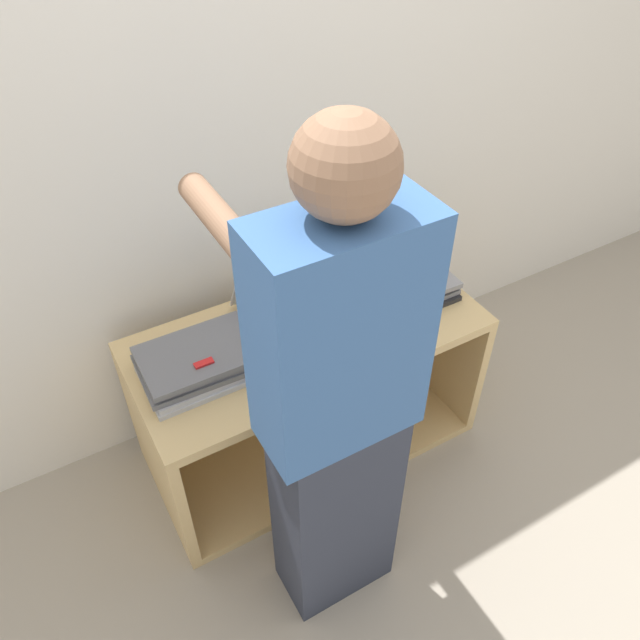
{
  "coord_description": "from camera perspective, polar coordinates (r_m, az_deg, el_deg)",
  "views": [
    {
      "loc": [
        -0.75,
        -1.11,
        2.05
      ],
      "look_at": [
        0.0,
        0.2,
        0.72
      ],
      "focal_mm": 35.0,
      "sensor_mm": 36.0,
      "label": 1
    }
  ],
  "objects": [
    {
      "name": "ground_plane",
      "position": [
        2.45,
        2.42,
        -15.46
      ],
      "size": [
        12.0,
        12.0,
        0.0
      ],
      "primitive_type": "plane",
      "color": "#9E9384"
    },
    {
      "name": "laptop_stack_right",
      "position": [
        2.29,
        7.38,
        2.93
      ],
      "size": [
        0.38,
        0.27,
        0.08
      ],
      "color": "#232326",
      "rests_on": "cart"
    },
    {
      "name": "laptop_open",
      "position": [
        2.16,
        -1.94,
        0.83
      ],
      "size": [
        0.36,
        0.37,
        0.24
      ],
      "color": "#B7B7BC",
      "rests_on": "cart"
    },
    {
      "name": "wall_back",
      "position": [
        2.12,
        -6.76,
        17.45
      ],
      "size": [
        8.0,
        0.05,
        2.4
      ],
      "color": "silver",
      "rests_on": "ground_plane"
    },
    {
      "name": "cart",
      "position": [
        2.4,
        -1.77,
        -5.47
      ],
      "size": [
        1.23,
        0.57,
        0.6
      ],
      "color": "tan",
      "rests_on": "ground_plane"
    },
    {
      "name": "person",
      "position": [
        1.61,
        1.51,
        -8.7
      ],
      "size": [
        0.4,
        0.53,
        1.62
      ],
      "color": "#2D3342",
      "rests_on": "ground_plane"
    },
    {
      "name": "laptop_stack_left",
      "position": [
        2.01,
        -10.96,
        -3.8
      ],
      "size": [
        0.38,
        0.27,
        0.1
      ],
      "color": "#B7B7BC",
      "rests_on": "cart"
    },
    {
      "name": "inventory_tag",
      "position": [
        1.94,
        -10.58,
        -3.89
      ],
      "size": [
        0.06,
        0.02,
        0.01
      ],
      "color": "red",
      "rests_on": "laptop_stack_left"
    }
  ]
}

